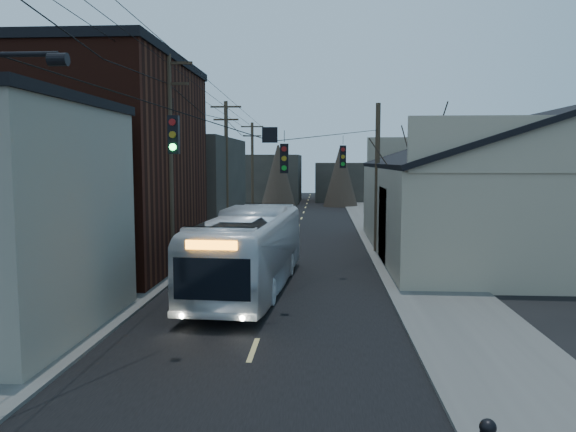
{
  "coord_description": "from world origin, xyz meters",
  "views": [
    {
      "loc": [
        1.9,
        -7.11,
        5.27
      ],
      "look_at": [
        0.49,
        15.89,
        3.0
      ],
      "focal_mm": 35.0,
      "sensor_mm": 36.0,
      "label": 1
    }
  ],
  "objects": [
    {
      "name": "bus",
      "position": [
        -1.03,
        15.24,
        1.65
      ],
      "size": [
        3.58,
        11.99,
        3.29
      ],
      "primitive_type": "imported",
      "rotation": [
        0.0,
        0.0,
        3.07
      ],
      "color": "silver",
      "rests_on": "ground"
    },
    {
      "name": "utility_lines",
      "position": [
        -3.11,
        24.14,
        4.95
      ],
      "size": [
        11.24,
        45.28,
        10.5
      ],
      "color": "#382B1E",
      "rests_on": "ground"
    },
    {
      "name": "road_surface",
      "position": [
        0.0,
        30.0,
        0.01
      ],
      "size": [
        9.0,
        110.0,
        0.02
      ],
      "primitive_type": "cube",
      "color": "black",
      "rests_on": "ground"
    },
    {
      "name": "sidewalk_left",
      "position": [
        -6.5,
        30.0,
        0.06
      ],
      "size": [
        4.0,
        110.0,
        0.12
      ],
      "primitive_type": "cube",
      "color": "#474744",
      "rests_on": "ground"
    },
    {
      "name": "bare_tree",
      "position": [
        6.5,
        20.0,
        3.6
      ],
      "size": [
        0.4,
        0.4,
        7.2
      ],
      "primitive_type": "cone",
      "color": "black",
      "rests_on": "ground"
    },
    {
      "name": "sidewalk_right",
      "position": [
        6.5,
        30.0,
        0.06
      ],
      "size": [
        4.0,
        110.0,
        0.12
      ],
      "primitive_type": "cube",
      "color": "#474744",
      "rests_on": "ground"
    },
    {
      "name": "warehouse",
      "position": [
        13.0,
        25.0,
        2.7
      ],
      "size": [
        16.16,
        20.6,
        7.73
      ],
      "color": "gray",
      "rests_on": "ground"
    },
    {
      "name": "building_brick",
      "position": [
        -10.0,
        20.0,
        5.0
      ],
      "size": [
        10.0,
        12.0,
        10.0
      ],
      "primitive_type": "cube",
      "color": "black",
      "rests_on": "ground"
    },
    {
      "name": "parked_car",
      "position": [
        -4.3,
        31.15,
        0.64
      ],
      "size": [
        1.51,
        3.96,
        1.29
      ],
      "primitive_type": "imported",
      "rotation": [
        0.0,
        0.0,
        -0.04
      ],
      "color": "#AFB2B7",
      "rests_on": "ground"
    },
    {
      "name": "building_far_right",
      "position": [
        7.0,
        70.0,
        2.5
      ],
      "size": [
        12.0,
        14.0,
        5.0
      ],
      "primitive_type": "cube",
      "color": "#302C26",
      "rests_on": "ground"
    },
    {
      "name": "building_far_left",
      "position": [
        -6.0,
        65.0,
        3.0
      ],
      "size": [
        10.0,
        12.0,
        6.0
      ],
      "primitive_type": "cube",
      "color": "#302C26",
      "rests_on": "ground"
    },
    {
      "name": "building_left_far",
      "position": [
        -9.5,
        36.0,
        3.5
      ],
      "size": [
        9.0,
        14.0,
        7.0
      ],
      "primitive_type": "cube",
      "color": "#302C26",
      "rests_on": "ground"
    }
  ]
}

